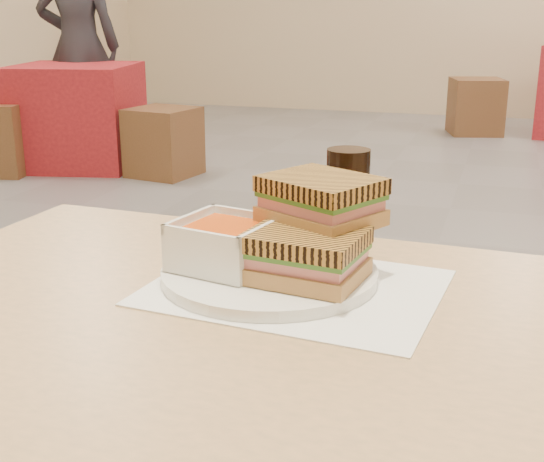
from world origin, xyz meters
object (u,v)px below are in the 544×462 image
(soup_bowl, at_px, (225,245))
(bg_chair_0r, at_px, (164,142))
(main_table, at_px, (349,441))
(panini_lower, at_px, (306,255))
(cola_glass, at_px, (347,195))
(patron_a, at_px, (79,46))
(bg_table_0, at_px, (77,116))
(bg_chair_2l, at_px, (476,106))
(plate, at_px, (269,274))

(soup_bowl, distance_m, bg_chair_0r, 4.01)
(main_table, distance_m, soup_bowl, 0.28)
(main_table, distance_m, panini_lower, 0.21)
(soup_bowl, distance_m, cola_glass, 0.23)
(cola_glass, bearing_deg, soup_bowl, -117.86)
(bg_chair_0r, xyz_separation_m, patron_a, (-0.87, 0.44, 0.58))
(main_table, xyz_separation_m, bg_table_0, (-2.74, 3.77, -0.29))
(panini_lower, bearing_deg, bg_chair_2l, 90.71)
(soup_bowl, distance_m, patron_a, 4.79)
(bg_table_0, height_order, patron_a, patron_a)
(soup_bowl, bearing_deg, plate, 9.16)
(bg_table_0, bearing_deg, soup_bowl, -54.96)
(main_table, relative_size, bg_table_0, 1.30)
(main_table, bearing_deg, cola_glass, 103.55)
(soup_bowl, relative_size, patron_a, 0.08)
(plate, xyz_separation_m, bg_table_0, (-2.60, 3.63, -0.41))
(bg_chair_2l, distance_m, patron_a, 3.39)
(bg_chair_0r, bearing_deg, patron_a, 153.03)
(bg_table_0, bearing_deg, bg_chair_0r, -9.61)
(cola_glass, xyz_separation_m, bg_chair_0r, (-1.94, 3.31, -0.59))
(cola_glass, distance_m, bg_chair_2l, 5.70)
(bg_chair_0r, distance_m, patron_a, 1.13)
(bg_chair_2l, bearing_deg, bg_table_0, -139.06)
(bg_table_0, distance_m, patron_a, 0.58)
(soup_bowl, height_order, patron_a, patron_a)
(soup_bowl, xyz_separation_m, cola_glass, (0.11, 0.20, 0.02))
(main_table, height_order, panini_lower, panini_lower)
(soup_bowl, height_order, panini_lower, same)
(bg_chair_0r, relative_size, patron_a, 0.28)
(cola_glass, height_order, bg_chair_2l, cola_glass)
(panini_lower, height_order, bg_table_0, panini_lower)
(panini_lower, bearing_deg, bg_chair_0r, 118.80)
(bg_chair_0r, bearing_deg, bg_chair_2l, 51.68)
(patron_a, bearing_deg, panini_lower, -54.75)
(plate, distance_m, bg_chair_2l, 5.89)
(main_table, distance_m, cola_glass, 0.39)
(soup_bowl, bearing_deg, bg_table_0, 125.04)
(main_table, distance_m, bg_table_0, 4.67)
(cola_glass, bearing_deg, patron_a, 126.79)
(main_table, distance_m, patron_a, 5.01)
(panini_lower, relative_size, bg_chair_2l, 0.27)
(plate, relative_size, cola_glass, 2.01)
(cola_glass, bearing_deg, panini_lower, -90.34)
(plate, relative_size, bg_chair_0r, 0.58)
(plate, distance_m, cola_glass, 0.21)
(plate, height_order, cola_glass, cola_glass)
(panini_lower, xyz_separation_m, bg_table_0, (-2.66, 3.65, -0.45))
(plate, bearing_deg, main_table, -45.92)
(panini_lower, bearing_deg, main_table, -54.89)
(main_table, relative_size, panini_lower, 8.66)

